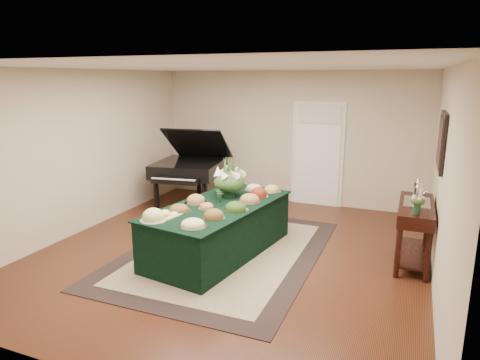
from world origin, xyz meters
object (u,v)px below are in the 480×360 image
at_px(buffet_table, 219,229).
at_px(mahogany_sideboard, 415,217).
at_px(floral_centerpiece, 229,178).
at_px(grand_piano, 189,167).

xyz_separation_m(buffet_table, mahogany_sideboard, (2.66, 0.71, 0.29)).
distance_m(buffet_table, floral_centerpiece, 0.81).
height_order(floral_centerpiece, mahogany_sideboard, floral_centerpiece).
distance_m(floral_centerpiece, mahogany_sideboard, 2.73).
bearing_deg(buffet_table, mahogany_sideboard, 14.91).
relative_size(grand_piano, mahogany_sideboard, 1.30).
height_order(floral_centerpiece, grand_piano, grand_piano).
xyz_separation_m(buffet_table, floral_centerpiece, (-0.04, 0.45, 0.67)).
relative_size(buffet_table, mahogany_sideboard, 2.00).
relative_size(buffet_table, grand_piano, 1.54).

